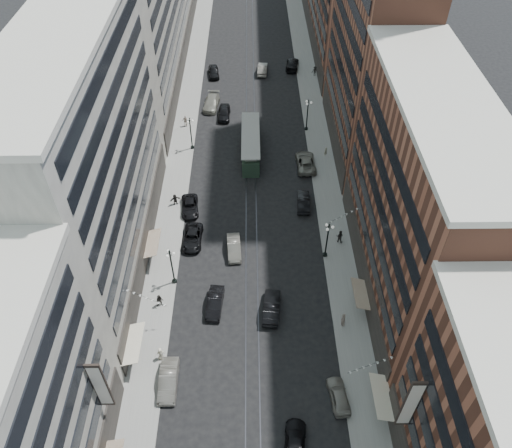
{
  "coord_description": "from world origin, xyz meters",
  "views": [
    {
      "loc": [
        0.04,
        -9.7,
        46.75
      ],
      "look_at": [
        0.57,
        32.79,
        5.0
      ],
      "focal_mm": 35.0,
      "sensor_mm": 36.0,
      "label": 1
    }
  ],
  "objects_px": {
    "pedestrian_8": "(326,151)",
    "car_10": "(303,202)",
    "pedestrian_4": "(343,320)",
    "car_8": "(211,103)",
    "streetcar": "(251,145)",
    "pedestrian_6": "(186,121)",
    "car_12": "(292,64)",
    "car_extra_0": "(272,307)",
    "car_1": "(168,380)",
    "lamppost_sw_mid": "(191,132)",
    "pedestrian_2": "(160,301)",
    "car_7": "(190,206)",
    "car_4": "(339,396)",
    "car_9": "(214,72)",
    "pedestrian_5": "(175,199)",
    "pedestrian_7": "(340,236)",
    "car_6": "(295,443)",
    "car_14": "(262,69)",
    "car_11": "(306,162)",
    "lamppost_se_mid": "(307,114)",
    "car_5": "(215,303)",
    "car_13": "(224,113)",
    "car_extra_1": "(234,248)",
    "lamppost_se_far": "(327,239)",
    "car_2": "(192,238)",
    "pedestrian_9": "(315,71)",
    "lamppost_sw_far": "(172,266)"
  },
  "relations": [
    {
      "from": "car_9",
      "to": "car_extra_1",
      "type": "distance_m",
      "value": 46.01
    },
    {
      "from": "car_11",
      "to": "lamppost_se_mid",
      "type": "bearing_deg",
      "value": -96.97
    },
    {
      "from": "car_1",
      "to": "lamppost_sw_mid",
      "type": "bearing_deg",
      "value": 90.66
    },
    {
      "from": "pedestrian_6",
      "to": "pedestrian_7",
      "type": "relative_size",
      "value": 1.02
    },
    {
      "from": "car_12",
      "to": "pedestrian_9",
      "type": "distance_m",
      "value": 5.31
    },
    {
      "from": "pedestrian_8",
      "to": "car_10",
      "type": "bearing_deg",
      "value": 45.94
    },
    {
      "from": "car_2",
      "to": "pedestrian_4",
      "type": "height_order",
      "value": "pedestrian_4"
    },
    {
      "from": "car_7",
      "to": "pedestrian_7",
      "type": "distance_m",
      "value": 20.67
    },
    {
      "from": "car_8",
      "to": "car_11",
      "type": "distance_m",
      "value": 22.78
    },
    {
      "from": "car_2",
      "to": "car_14",
      "type": "distance_m",
      "value": 45.99
    },
    {
      "from": "car_13",
      "to": "car_extra_1",
      "type": "relative_size",
      "value": 1.07
    },
    {
      "from": "car_1",
      "to": "car_12",
      "type": "distance_m",
      "value": 68.72
    },
    {
      "from": "car_10",
      "to": "car_14",
      "type": "height_order",
      "value": "car_14"
    },
    {
      "from": "car_4",
      "to": "car_9",
      "type": "height_order",
      "value": "car_9"
    },
    {
      "from": "car_9",
      "to": "streetcar",
      "type": "bearing_deg",
      "value": -80.62
    },
    {
      "from": "car_2",
      "to": "car_10",
      "type": "bearing_deg",
      "value": 25.48
    },
    {
      "from": "car_4",
      "to": "car_13",
      "type": "relative_size",
      "value": 0.85
    },
    {
      "from": "car_4",
      "to": "car_extra_1",
      "type": "relative_size",
      "value": 0.91
    },
    {
      "from": "pedestrian_6",
      "to": "car_extra_1",
      "type": "relative_size",
      "value": 0.41
    },
    {
      "from": "pedestrian_4",
      "to": "car_13",
      "type": "relative_size",
      "value": 0.38
    },
    {
      "from": "car_9",
      "to": "car_extra_1",
      "type": "relative_size",
      "value": 1.02
    },
    {
      "from": "pedestrian_2",
      "to": "car_7",
      "type": "xyz_separation_m",
      "value": [
        2.03,
        16.16,
        -0.34
      ]
    },
    {
      "from": "pedestrian_8",
      "to": "pedestrian_9",
      "type": "relative_size",
      "value": 0.84
    },
    {
      "from": "pedestrian_5",
      "to": "pedestrian_8",
      "type": "height_order",
      "value": "pedestrian_5"
    },
    {
      "from": "lamppost_sw_mid",
      "to": "car_extra_0",
      "type": "bearing_deg",
      "value": -70.0
    },
    {
      "from": "pedestrian_5",
      "to": "pedestrian_6",
      "type": "bearing_deg",
      "value": 66.51
    },
    {
      "from": "car_5",
      "to": "pedestrian_5",
      "type": "height_order",
      "value": "pedestrian_5"
    },
    {
      "from": "car_5",
      "to": "pedestrian_7",
      "type": "relative_size",
      "value": 2.52
    },
    {
      "from": "lamppost_sw_far",
      "to": "car_1",
      "type": "relative_size",
      "value": 1.11
    },
    {
      "from": "pedestrian_8",
      "to": "car_8",
      "type": "bearing_deg",
      "value": -61.69
    },
    {
      "from": "car_9",
      "to": "pedestrian_8",
      "type": "distance_m",
      "value": 31.81
    },
    {
      "from": "car_14",
      "to": "car_2",
      "type": "bearing_deg",
      "value": 81.94
    },
    {
      "from": "pedestrian_4",
      "to": "car_8",
      "type": "relative_size",
      "value": 0.32
    },
    {
      "from": "car_5",
      "to": "pedestrian_5",
      "type": "xyz_separation_m",
      "value": [
        -6.3,
        17.48,
        0.2
      ]
    },
    {
      "from": "lamppost_se_far",
      "to": "streetcar",
      "type": "distance_m",
      "value": 23.65
    },
    {
      "from": "car_6",
      "to": "car_14",
      "type": "distance_m",
      "value": 71.02
    },
    {
      "from": "pedestrian_4",
      "to": "car_extra_1",
      "type": "height_order",
      "value": "pedestrian_4"
    },
    {
      "from": "car_12",
      "to": "car_extra_0",
      "type": "xyz_separation_m",
      "value": [
        -6.05,
        -57.9,
        0.02
      ]
    },
    {
      "from": "car_14",
      "to": "pedestrian_6",
      "type": "relative_size",
      "value": 2.62
    },
    {
      "from": "pedestrian_9",
      "to": "car_2",
      "type": "bearing_deg",
      "value": -119.69
    },
    {
      "from": "car_8",
      "to": "lamppost_se_mid",
      "type": "bearing_deg",
      "value": -18.68
    },
    {
      "from": "streetcar",
      "to": "pedestrian_6",
      "type": "height_order",
      "value": "streetcar"
    },
    {
      "from": "car_8",
      "to": "car_14",
      "type": "height_order",
      "value": "car_8"
    },
    {
      "from": "pedestrian_5",
      "to": "car_extra_0",
      "type": "distance_m",
      "value": 22.18
    },
    {
      "from": "streetcar",
      "to": "car_2",
      "type": "xyz_separation_m",
      "value": [
        -7.56,
        -18.99,
        -0.88
      ]
    },
    {
      "from": "lamppost_se_far",
      "to": "car_11",
      "type": "bearing_deg",
      "value": 92.92
    },
    {
      "from": "car_13",
      "to": "car_extra_0",
      "type": "height_order",
      "value": "car_13"
    },
    {
      "from": "car_9",
      "to": "car_extra_1",
      "type": "height_order",
      "value": "car_9"
    },
    {
      "from": "car_6",
      "to": "car_extra_1",
      "type": "distance_m",
      "value": 24.99
    },
    {
      "from": "car_11",
      "to": "car_14",
      "type": "bearing_deg",
      "value": -80.16
    }
  ]
}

